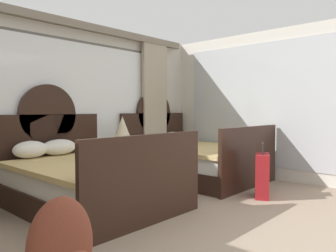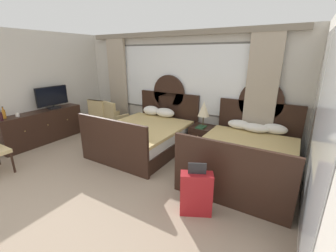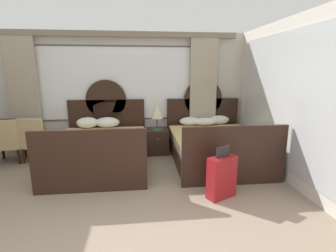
{
  "view_description": "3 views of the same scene",
  "coord_description": "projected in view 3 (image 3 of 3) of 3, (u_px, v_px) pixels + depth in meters",
  "views": [
    {
      "loc": [
        -2.71,
        -0.89,
        1.26
      ],
      "look_at": [
        1.09,
        2.56,
        1.01
      ],
      "focal_mm": 35.17,
      "sensor_mm": 36.0,
      "label": 1
    },
    {
      "loc": [
        2.7,
        -1.17,
        2.15
      ],
      "look_at": [
        0.7,
        2.16,
        0.88
      ],
      "focal_mm": 23.6,
      "sensor_mm": 36.0,
      "label": 2
    },
    {
      "loc": [
        0.53,
        -2.02,
        1.85
      ],
      "look_at": [
        1.02,
        2.4,
        0.85
      ],
      "focal_mm": 26.57,
      "sensor_mm": 36.0,
      "label": 3
    }
  ],
  "objects": [
    {
      "name": "bed_near_window",
      "position": [
        101.0,
        148.0,
        4.88
      ],
      "size": [
        1.73,
        2.2,
        1.64
      ],
      "color": "black",
      "rests_on": "ground_plane"
    },
    {
      "name": "table_lamp_on_nightstand",
      "position": [
        157.0,
        111.0,
        5.51
      ],
      "size": [
        0.27,
        0.27,
        0.59
      ],
      "color": "brown",
      "rests_on": "nightstand_between_beds"
    },
    {
      "name": "nightstand_between_beds",
      "position": [
        157.0,
        141.0,
        5.64
      ],
      "size": [
        0.5,
        0.52,
        0.56
      ],
      "color": "black",
      "rests_on": "ground_plane"
    },
    {
      "name": "wall_back_window",
      "position": [
        117.0,
        89.0,
        5.74
      ],
      "size": [
        5.91,
        0.22,
        2.7
      ],
      "color": "beige",
      "rests_on": "ground_plane"
    },
    {
      "name": "armchair_by_window_centre",
      "position": [
        7.0,
        140.0,
        4.99
      ],
      "size": [
        0.59,
        0.59,
        0.93
      ],
      "color": "tan",
      "rests_on": "ground_plane"
    },
    {
      "name": "armchair_by_window_left",
      "position": [
        36.0,
        139.0,
        5.05
      ],
      "size": [
        0.64,
        0.64,
        0.93
      ],
      "color": "tan",
      "rests_on": "ground_plane"
    },
    {
      "name": "armchair_by_window_right",
      "position": [
        7.0,
        140.0,
        4.99
      ],
      "size": [
        0.6,
        0.6,
        0.93
      ],
      "color": "tan",
      "rests_on": "ground_plane"
    },
    {
      "name": "book_on_nightstand",
      "position": [
        158.0,
        130.0,
        5.48
      ],
      "size": [
        0.18,
        0.26,
        0.03
      ],
      "color": "#285133",
      "rests_on": "nightstand_between_beds"
    },
    {
      "name": "suitcase_on_floor",
      "position": [
        222.0,
        177.0,
        3.64
      ],
      "size": [
        0.48,
        0.36,
        0.79
      ],
      "color": "maroon",
      "rests_on": "ground_plane"
    },
    {
      "name": "wall_right_mirror",
      "position": [
        296.0,
        102.0,
        3.94
      ],
      "size": [
        0.08,
        4.46,
        2.7
      ],
      "color": "beige",
      "rests_on": "ground_plane"
    },
    {
      "name": "bed_near_mirror",
      "position": [
        214.0,
        145.0,
        5.13
      ],
      "size": [
        1.73,
        2.2,
        1.64
      ],
      "color": "black",
      "rests_on": "ground_plane"
    }
  ]
}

